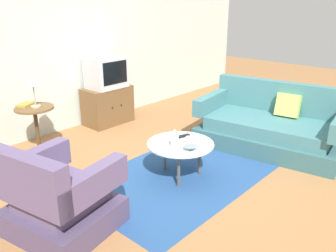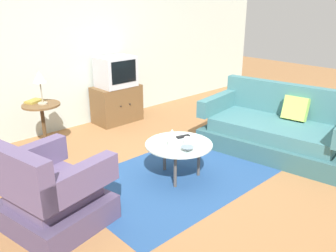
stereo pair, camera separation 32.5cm
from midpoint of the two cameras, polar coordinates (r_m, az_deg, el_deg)
The scene contains 15 objects.
ground_plane at distance 4.22m, azimuth 0.04°, elevation -7.85°, with size 16.00×16.00×0.00m, color olive.
back_wall at distance 5.68m, azimuth -18.92°, elevation 12.71°, with size 9.00×0.12×2.70m, color #B2BCB2.
area_rug at distance 4.18m, azimuth -0.29°, elevation -8.14°, with size 2.35×1.53×0.00m, color navy.
armchair at distance 3.33m, azimuth -20.17°, elevation -11.33°, with size 0.96×1.00×0.86m.
couch at distance 5.03m, azimuth 14.59°, elevation -0.28°, with size 1.25×2.02×0.86m.
coffee_table at distance 4.01m, azimuth -0.28°, elevation -3.32°, with size 0.77×0.77×0.42m.
side_table at distance 4.95m, azimuth -22.45°, elevation 0.78°, with size 0.49×0.49×0.65m.
tv_stand at distance 5.93m, azimuth -11.33°, elevation 3.31°, with size 0.77×0.48×0.61m.
television at distance 5.78m, azimuth -11.60°, elevation 8.48°, with size 0.58×0.45×0.48m.
table_lamp at distance 4.81m, azimuth -22.99°, elevation 6.71°, with size 0.18×0.18×0.44m.
vase at distance 3.86m, azimuth -1.33°, elevation -2.08°, with size 0.09×0.09×0.21m.
mug at distance 3.97m, azimuth 1.16°, elevation -2.34°, with size 0.12×0.08×0.08m.
bowl at distance 3.81m, azimuth 1.23°, elevation -3.64°, with size 0.15×0.15×0.05m.
tv_remote_dark at distance 4.18m, azimuth 0.29°, elevation -1.66°, with size 0.17×0.09×0.02m.
book at distance 5.02m, azimuth -23.84°, elevation 3.21°, with size 0.26×0.22×0.03m.
Camera 1 is at (-2.88, -2.38, 1.98)m, focal length 37.53 mm.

